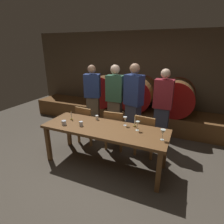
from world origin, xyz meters
name	(u,v)px	position (x,y,z in m)	size (l,w,h in m)	color
ground_plane	(101,170)	(0.00, 0.00, 0.00)	(9.31, 9.31, 0.00)	#4C443A
back_wall	(144,77)	(0.00, 2.83, 1.27)	(7.16, 0.24, 2.54)	brown
barrel_shelf	(137,116)	(0.00, 2.28, 0.24)	(6.44, 0.90, 0.47)	brown
wine_barrel_left	(106,90)	(-0.98, 2.28, 0.91)	(0.89, 0.89, 0.89)	brown
wine_barrel_center	(138,93)	(0.00, 2.28, 0.91)	(0.89, 0.89, 0.89)	brown
wine_barrel_right	(176,97)	(1.00, 2.28, 0.91)	(0.89, 0.89, 0.89)	brown
dining_table	(105,131)	(-0.03, 0.21, 0.68)	(2.25, 0.77, 0.75)	brown
chair_left	(87,123)	(-0.75, 0.78, 0.49)	(0.44, 0.44, 0.88)	olive
chair_center	(115,128)	(-0.07, 0.79, 0.49)	(0.43, 0.43, 0.88)	olive
chair_right	(146,134)	(0.60, 0.79, 0.49)	(0.44, 0.44, 0.88)	olive
guest_far_left	(93,99)	(-0.92, 1.39, 0.88)	(0.44, 0.34, 1.71)	brown
guest_center_left	(115,102)	(-0.26, 1.26, 0.90)	(0.39, 0.26, 1.75)	brown
guest_center_right	(133,104)	(0.20, 1.21, 0.93)	(0.44, 0.35, 1.80)	#33384C
guest_far_right	(162,109)	(0.80, 1.32, 0.87)	(0.38, 0.24, 1.71)	#33384C
candle_left	(71,117)	(-0.78, 0.28, 0.81)	(0.05, 0.05, 0.19)	olive
candle_right	(135,124)	(0.45, 0.46, 0.81)	(0.05, 0.05, 0.21)	olive
wine_glass_left	(125,119)	(0.28, 0.44, 0.88)	(0.07, 0.07, 0.17)	white
wine_glass_center	(138,124)	(0.54, 0.32, 0.88)	(0.07, 0.07, 0.17)	silver
wine_glass_right	(163,132)	(0.99, 0.15, 0.88)	(0.08, 0.08, 0.18)	silver
cup_left	(64,123)	(-0.76, 0.02, 0.80)	(0.08, 0.08, 0.08)	silver
cup_center	(81,124)	(-0.45, 0.10, 0.80)	(0.07, 0.07, 0.08)	silver
cup_right	(97,117)	(-0.33, 0.49, 0.80)	(0.06, 0.06, 0.09)	white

